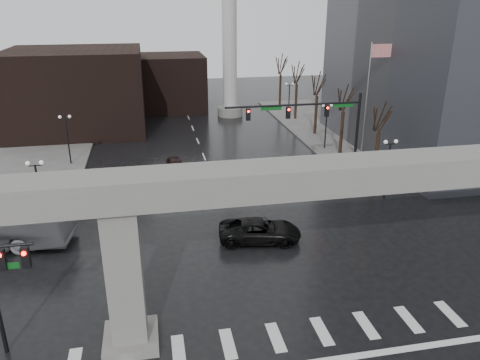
{
  "coord_description": "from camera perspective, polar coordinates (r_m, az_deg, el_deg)",
  "views": [
    {
      "loc": [
        -5.36,
        -19.05,
        15.63
      ],
      "look_at": [
        0.18,
        9.12,
        4.5
      ],
      "focal_mm": 35.0,
      "sensor_mm": 36.0,
      "label": 1
    }
  ],
  "objects": [
    {
      "name": "ground",
      "position": [
        25.22,
        3.76,
        -17.16
      ],
      "size": [
        160.0,
        160.0,
        0.0
      ],
      "primitive_type": "plane",
      "color": "black",
      "rests_on": "ground"
    },
    {
      "name": "building_far_left",
      "position": [
        62.57,
        -19.22,
        10.25
      ],
      "size": [
        16.0,
        14.0,
        10.0
      ],
      "primitive_type": "cube",
      "color": "black",
      "rests_on": "ground"
    },
    {
      "name": "far_car",
      "position": [
        45.5,
        -7.9,
        1.77
      ],
      "size": [
        1.76,
        3.95,
        1.32
      ],
      "primitive_type": "imported",
      "rotation": [
        0.0,
        0.0,
        0.05
      ],
      "color": "black",
      "rests_on": "ground"
    },
    {
      "name": "tree_right_2",
      "position": [
        58.09,
        9.28,
        8.27
      ],
      "size": [
        1.1,
        1.63,
        7.85
      ],
      "color": "black",
      "rests_on": "ground"
    },
    {
      "name": "tree_right_0",
      "position": [
        43.99,
        16.34,
        3.34
      ],
      "size": [
        1.09,
        1.58,
        7.5
      ],
      "color": "black",
      "rests_on": "ground"
    },
    {
      "name": "pickup_truck",
      "position": [
        32.31,
        2.44,
        -6.19
      ],
      "size": [
        5.99,
        3.5,
        1.57
      ],
      "primitive_type": "imported",
      "rotation": [
        0.0,
        0.0,
        1.4
      ],
      "color": "black",
      "rests_on": "ground"
    },
    {
      "name": "lamp_left_1",
      "position": [
        49.28,
        -20.37,
        5.57
      ],
      "size": [
        1.22,
        0.32,
        5.11
      ],
      "color": "black",
      "rests_on": "ground"
    },
    {
      "name": "lamp_left_2",
      "position": [
        62.78,
        -18.6,
        8.93
      ],
      "size": [
        1.22,
        0.32,
        5.11
      ],
      "color": "black",
      "rests_on": "ground"
    },
    {
      "name": "flagpole_assembly",
      "position": [
        46.67,
        15.59,
        10.43
      ],
      "size": [
        2.06,
        0.12,
        12.0
      ],
      "color": "silver",
      "rests_on": "ground"
    },
    {
      "name": "signal_left_pole",
      "position": [
        23.74,
        -26.83,
        -10.5
      ],
      "size": [
        2.3,
        0.3,
        6.0
      ],
      "color": "black",
      "rests_on": "ground"
    },
    {
      "name": "lamp_right_2",
      "position": [
        65.05,
        6.02,
        10.31
      ],
      "size": [
        1.22,
        0.32,
        5.11
      ],
      "color": "black",
      "rests_on": "ground"
    },
    {
      "name": "tree_right_4",
      "position": [
        72.97,
        4.95,
        11.18
      ],
      "size": [
        1.12,
        1.69,
        8.19
      ],
      "color": "black",
      "rests_on": "ground"
    },
    {
      "name": "tree_right_3",
      "position": [
        65.46,
        6.88,
        9.9
      ],
      "size": [
        1.11,
        1.66,
        8.02
      ],
      "color": "black",
      "rests_on": "ground"
    },
    {
      "name": "lamp_right_0",
      "position": [
        39.95,
        17.68,
        2.44
      ],
      "size": [
        1.22,
        0.32,
        5.11
      ],
      "color": "black",
      "rests_on": "ground"
    },
    {
      "name": "smokestack",
      "position": [
        66.08,
        -1.3,
        19.21
      ],
      "size": [
        3.6,
        3.6,
        30.0
      ],
      "color": "#BABAB6",
      "rests_on": "ground"
    },
    {
      "name": "sidewalk_ne",
      "position": [
        65.24,
        18.09,
        6.35
      ],
      "size": [
        28.0,
        36.0,
        0.15
      ],
      "primitive_type": "cube",
      "color": "slate",
      "rests_on": "ground"
    },
    {
      "name": "tree_right_1",
      "position": [
        50.9,
        12.34,
        6.16
      ],
      "size": [
        1.09,
        1.61,
        7.67
      ],
      "color": "black",
      "rests_on": "ground"
    },
    {
      "name": "elevated_guideway",
      "position": [
        21.99,
        7.38,
        -2.45
      ],
      "size": [
        48.0,
        2.6,
        8.7
      ],
      "color": "gray",
      "rests_on": "ground"
    },
    {
      "name": "lamp_left_0",
      "position": [
        36.15,
        -23.42,
        -0.29
      ],
      "size": [
        1.22,
        0.32,
        5.11
      ],
      "color": "black",
      "rests_on": "ground"
    },
    {
      "name": "signal_mast_arm",
      "position": [
        41.65,
        9.43,
        7.29
      ],
      "size": [
        12.12,
        0.43,
        8.0
      ],
      "color": "black",
      "rests_on": "ground"
    },
    {
      "name": "lamp_right_1",
      "position": [
        52.13,
        10.49,
        7.35
      ],
      "size": [
        1.22,
        0.32,
        5.11
      ],
      "color": "black",
      "rests_on": "ground"
    },
    {
      "name": "building_far_mid",
      "position": [
        72.08,
        -8.5,
        11.68
      ],
      "size": [
        10.0,
        10.0,
        8.0
      ],
      "primitive_type": "cube",
      "color": "black",
      "rests_on": "ground"
    }
  ]
}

